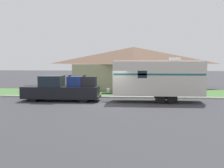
# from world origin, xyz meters

# --- Properties ---
(ground_plane) EXTENTS (120.00, 120.00, 0.00)m
(ground_plane) POSITION_xyz_m (0.00, 0.00, 0.00)
(ground_plane) COLOR #38383D
(curb_strip) EXTENTS (80.00, 0.30, 0.14)m
(curb_strip) POSITION_xyz_m (0.00, 3.75, 0.07)
(curb_strip) COLOR beige
(curb_strip) RESTS_ON ground_plane
(lawn_strip) EXTENTS (80.00, 7.00, 0.03)m
(lawn_strip) POSITION_xyz_m (0.00, 7.40, 0.01)
(lawn_strip) COLOR #477538
(lawn_strip) RESTS_ON ground_plane
(house_across_street) EXTENTS (14.03, 7.97, 4.73)m
(house_across_street) POSITION_xyz_m (1.63, 13.27, 2.45)
(house_across_street) COLOR gray
(house_across_street) RESTS_ON ground_plane
(pickup_truck) EXTENTS (6.23, 2.04, 2.11)m
(pickup_truck) POSITION_xyz_m (-4.09, 1.58, 0.93)
(pickup_truck) COLOR black
(pickup_truck) RESTS_ON ground_plane
(travel_trailer) EXTENTS (8.01, 2.28, 3.52)m
(travel_trailer) POSITION_xyz_m (3.68, 1.58, 1.89)
(travel_trailer) COLOR black
(travel_trailer) RESTS_ON ground_plane
(mailbox) EXTENTS (0.48, 0.20, 1.36)m
(mailbox) POSITION_xyz_m (-2.20, 4.48, 1.04)
(mailbox) COLOR brown
(mailbox) RESTS_ON ground_plane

